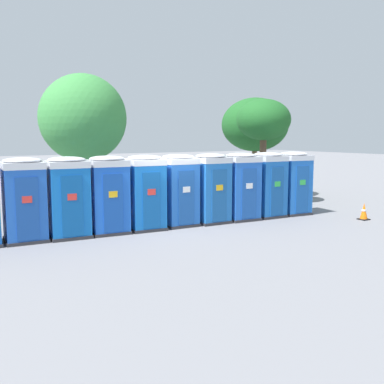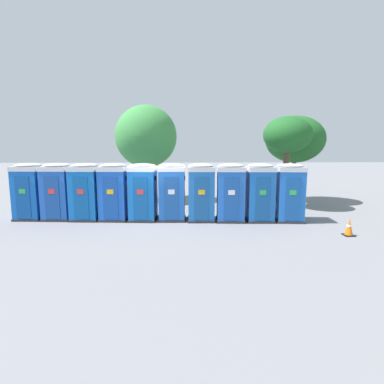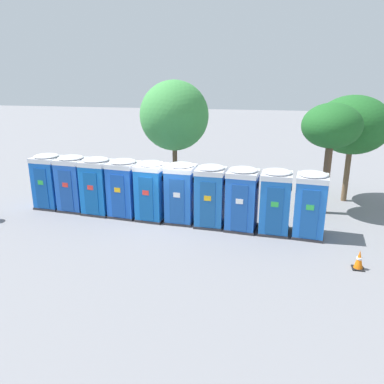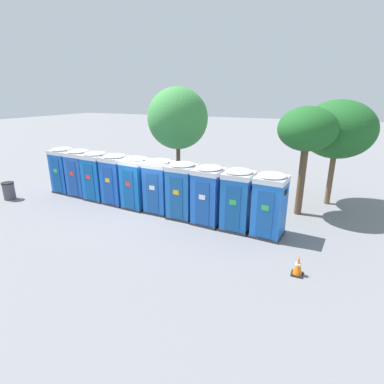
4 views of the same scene
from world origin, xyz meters
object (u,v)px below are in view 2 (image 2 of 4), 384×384
Objects in this scene: portapotty_2 at (86,191)px; portapotty_7 at (230,192)px; portapotty_5 at (172,192)px; portapotty_8 at (260,192)px; portapotty_6 at (201,192)px; portapotty_9 at (289,192)px; street_tree_1 at (146,137)px; street_tree_2 at (287,136)px; street_tree_0 at (295,140)px; portapotty_3 at (114,192)px; traffic_cone at (349,227)px; portapotty_1 at (58,191)px; portapotty_0 at (30,191)px; portapotty_4 at (143,192)px.

portapotty_7 is (6.42, -0.46, 0.00)m from portapotty_2.
portapotty_5 is 3.86m from portapotty_8.
portapotty_9 is (3.85, -0.24, 0.00)m from portapotty_6.
portapotty_2 and portapotty_8 have the same top height.
portapotty_5 and portapotty_7 have the same top height.
street_tree_1 reaches higher than street_tree_2.
street_tree_1 is (-5.53, 5.50, 2.62)m from portapotty_8.
street_tree_0 is at bearing 38.60° from portapotty_6.
portapotty_3 is 9.60m from traffic_cone.
portapotty_1 and portapotty_5 have the same top height.
portapotty_6 is at bearing 153.61° from traffic_cone.
portapotty_8 and portapotty_9 have the same top height.
street_tree_0 is 1.05× the size of street_tree_2.
portapotty_6 is (1.28, -0.14, -0.00)m from portapotty_5.
portapotty_2 is 3.97× the size of traffic_cone.
portapotty_0 and portapotty_9 have the same top height.
portapotty_0 is at bearing -134.94° from street_tree_1.
portapotty_4 and portapotty_5 have the same top height.
portapotty_2 is 1.00× the size of portapotty_4.
portapotty_5 is 6.05m from street_tree_1.
street_tree_1 is (3.46, 4.85, 2.62)m from portapotty_1.
portapotty_5 is 7.16m from traffic_cone.
traffic_cone is (8.22, -7.94, -3.60)m from street_tree_1.
street_tree_0 is at bearing 67.63° from portapotty_9.
street_tree_0 is 2.40m from street_tree_2.
portapotty_7 is at bearing -52.03° from street_tree_1.
portapotty_5 is at bearing -3.91° from portapotty_0.
street_tree_0 reaches higher than portapotty_5.
portapotty_8 is at bearing 137.81° from traffic_cone.
portapotty_0 is 0.50× the size of street_tree_0.
portapotty_4 is 0.44× the size of street_tree_1.
traffic_cone is at bearing -22.81° from portapotty_5.
portapotty_7 is 1.00× the size of portapotty_8.
portapotty_7 is at bearing -5.06° from portapotty_6.
portapotty_9 is at bearing -4.07° from portapotty_0.
portapotty_5 is (6.42, -0.44, 0.00)m from portapotty_0.
street_tree_2 is (8.54, 2.36, 2.56)m from portapotty_3.
portapotty_2 is 7.73m from portapotty_8.
portapotty_6 is (2.57, -0.16, 0.00)m from portapotty_4.
portapotty_2 is 6.44m from portapotty_7.
street_tree_1 is at bearing 107.98° from portapotty_5.
portapotty_2 is at bearing -166.91° from street_tree_2.
portapotty_2 and portapotty_4 have the same top height.
portapotty_2 is at bearing 176.19° from portapotty_6.
portapotty_9 is (2.57, -0.13, 0.00)m from portapotty_7.
portapotty_7 is at bearing -4.42° from portapotty_0.
street_tree_1 is 11.98m from traffic_cone.
portapotty_1 is 0.50× the size of street_tree_0.
portapotty_0 is 14.41m from street_tree_0.
portapotty_4 is 1.00× the size of portapotty_9.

